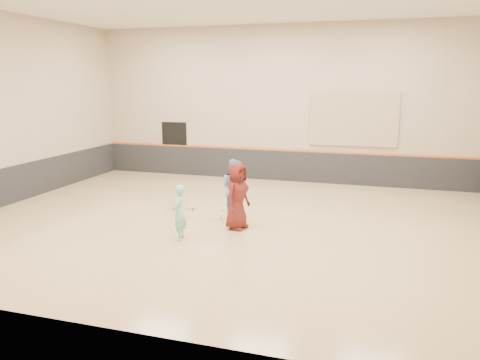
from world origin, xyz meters
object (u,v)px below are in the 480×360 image
(instructor, at_px, (234,188))
(young_man, at_px, (237,196))
(girl, at_px, (179,213))
(spare_racket, at_px, (192,206))

(instructor, height_order, young_man, young_man)
(girl, distance_m, young_man, 1.72)
(instructor, relative_size, young_man, 0.96)
(girl, height_order, instructor, instructor)
(young_man, distance_m, spare_racket, 2.58)
(girl, relative_size, instructor, 0.82)
(young_man, bearing_deg, spare_racket, 67.69)
(girl, xyz_separation_m, young_man, (1.10, 1.30, 0.19))
(girl, xyz_separation_m, spare_racket, (-0.83, 2.80, -0.63))
(spare_racket, bearing_deg, young_man, -37.85)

